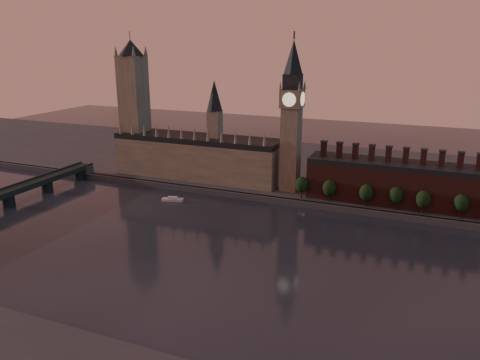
% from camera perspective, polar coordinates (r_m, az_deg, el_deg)
% --- Properties ---
extents(ground, '(900.00, 900.00, 0.00)m').
position_cam_1_polar(ground, '(241.42, -3.94, -9.18)').
color(ground, black).
rests_on(ground, ground).
extents(north_bank, '(900.00, 182.00, 4.00)m').
position_cam_1_polar(north_bank, '(398.40, 7.46, 1.48)').
color(north_bank, '#404044').
rests_on(north_bank, ground).
extents(palace_of_westminster, '(130.00, 30.30, 74.00)m').
position_cam_1_polar(palace_of_westminster, '(358.96, -5.12, 3.11)').
color(palace_of_westminster, gray).
rests_on(palace_of_westminster, north_bank).
extents(victoria_tower, '(24.00, 24.00, 108.00)m').
position_cam_1_polar(victoria_tower, '(381.12, -12.79, 9.28)').
color(victoria_tower, gray).
rests_on(victoria_tower, north_bank).
extents(big_ben, '(15.00, 15.00, 107.00)m').
position_cam_1_polar(big_ben, '(320.30, 6.32, 7.86)').
color(big_ben, gray).
rests_on(big_ben, north_bank).
extents(chimney_block, '(110.00, 25.00, 37.00)m').
position_cam_1_polar(chimney_block, '(316.87, 18.32, -0.22)').
color(chimney_block, '#4E231E').
rests_on(chimney_block, north_bank).
extents(embankment_tree_0, '(8.60, 8.60, 14.88)m').
position_cam_1_polar(embankment_tree_0, '(312.49, 7.54, -0.56)').
color(embankment_tree_0, black).
rests_on(embankment_tree_0, north_bank).
extents(embankment_tree_1, '(8.60, 8.60, 14.88)m').
position_cam_1_polar(embankment_tree_1, '(308.11, 10.83, -0.97)').
color(embankment_tree_1, black).
rests_on(embankment_tree_1, north_bank).
extents(embankment_tree_2, '(8.60, 8.60, 14.88)m').
position_cam_1_polar(embankment_tree_2, '(304.07, 15.13, -1.49)').
color(embankment_tree_2, black).
rests_on(embankment_tree_2, north_bank).
extents(embankment_tree_3, '(8.60, 8.60, 14.88)m').
position_cam_1_polar(embankment_tree_3, '(303.77, 18.47, -1.80)').
color(embankment_tree_3, black).
rests_on(embankment_tree_3, north_bank).
extents(embankment_tree_4, '(8.60, 8.60, 14.88)m').
position_cam_1_polar(embankment_tree_4, '(302.25, 21.43, -2.19)').
color(embankment_tree_4, black).
rests_on(embankment_tree_4, north_bank).
extents(embankment_tree_5, '(8.60, 8.60, 14.88)m').
position_cam_1_polar(embankment_tree_5, '(303.81, 25.34, -2.57)').
color(embankment_tree_5, black).
rests_on(embankment_tree_5, north_bank).
extents(river_boat, '(15.11, 7.82, 2.91)m').
position_cam_1_polar(river_boat, '(322.64, -8.22, -2.34)').
color(river_boat, silver).
rests_on(river_boat, ground).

